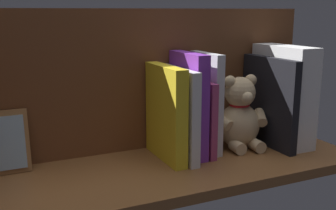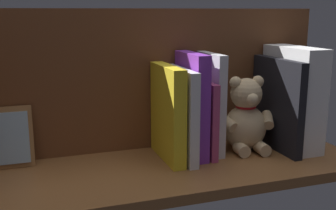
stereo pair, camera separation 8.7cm
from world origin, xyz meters
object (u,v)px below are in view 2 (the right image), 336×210
Objects in this scene: book_0 at (277,104)px; picture_frame_leaning at (6,138)px; teddy_bear at (246,118)px; dictionary_thick_white at (292,97)px.

picture_frame_leaning is at bearing -7.18° from book_0.
picture_frame_leaning is at bearing -1.53° from teddy_bear.
dictionary_thick_white reaches higher than book_0.
book_0 is at bearing 172.82° from picture_frame_leaning.
teddy_bear is (7.43, -1.35, -3.04)cm from book_0.
picture_frame_leaning is (53.48, -6.32, -1.40)cm from teddy_bear.
picture_frame_leaning is (65.49, -7.28, -5.75)cm from dictionary_thick_white.
teddy_bear reaches higher than picture_frame_leaning.
dictionary_thick_white is 1.37× the size of teddy_bear.
dictionary_thick_white is at bearing -175.07° from book_0.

